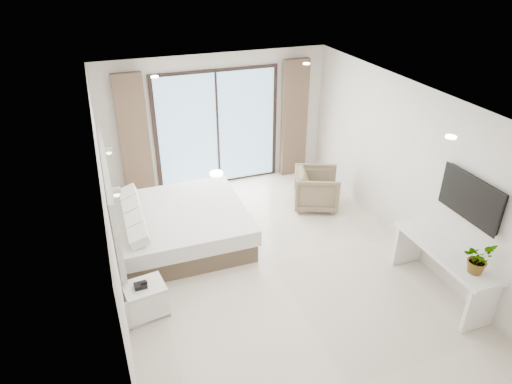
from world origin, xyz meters
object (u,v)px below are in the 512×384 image
(bed, at_px, (180,226))
(nightstand, at_px, (146,300))
(console_desk, at_px, (444,261))
(armchair, at_px, (317,187))

(bed, bearing_deg, nightstand, -116.83)
(bed, relative_size, console_desk, 1.28)
(bed, relative_size, nightstand, 3.63)
(console_desk, relative_size, armchair, 2.04)
(console_desk, bearing_deg, armchair, 101.10)
(nightstand, xyz_separation_m, console_desk, (4.06, -0.99, 0.32))
(nightstand, bearing_deg, console_desk, -22.00)
(bed, relative_size, armchair, 2.61)
(nightstand, xyz_separation_m, armchair, (3.50, 1.87, 0.17))
(nightstand, relative_size, console_desk, 0.35)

